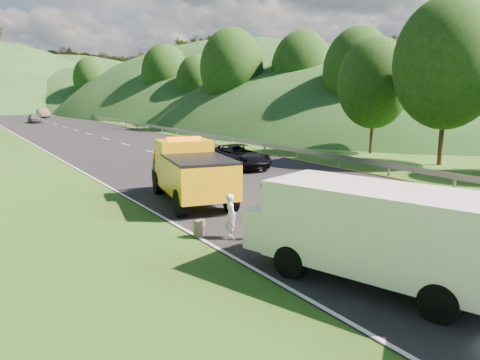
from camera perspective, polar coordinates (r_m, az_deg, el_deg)
ground at (r=16.87m, az=7.97°, el=-5.46°), size 320.00×320.00×0.00m
road_surface at (r=54.22m, az=-17.88°, el=5.36°), size 14.00×200.00×0.02m
guardrail at (r=68.22m, az=-14.62°, el=6.54°), size 0.06×140.00×1.52m
tree_line_right at (r=79.83m, az=-7.55°, el=7.37°), size 14.00×140.00×14.00m
hills_backdrop at (r=148.05m, az=-26.04°, el=7.94°), size 201.00×288.60×44.00m
tow_truck at (r=19.97m, az=-5.99°, el=1.03°), size 3.49×6.61×2.70m
white_van at (r=11.86m, az=16.05°, el=-5.86°), size 4.89×7.44×2.44m
woman at (r=15.22m, az=-1.12°, el=-7.17°), size 0.49×0.60×1.46m
child at (r=15.03m, az=2.26°, el=-7.40°), size 0.56×0.51×0.95m
worker at (r=12.48m, az=24.42°, el=-12.32°), size 1.09×0.70×1.59m
suitcase at (r=15.36m, az=-4.95°, el=-5.92°), size 0.40×0.31×0.57m
spare_tire at (r=11.92m, az=25.52°, el=-13.52°), size 0.67×0.67×0.20m
passing_suv at (r=28.99m, az=-0.10°, el=1.51°), size 2.74×5.27×1.42m
dist_car_a at (r=75.87m, az=-23.71°, el=6.38°), size 1.62×4.03×1.37m
dist_car_b at (r=89.92m, az=-22.84°, el=7.00°), size 1.68×4.83×1.59m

